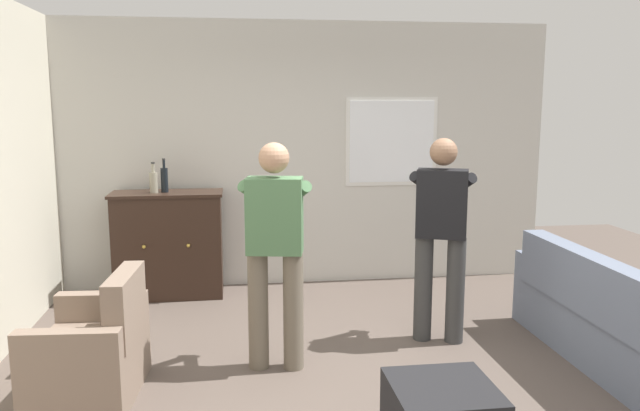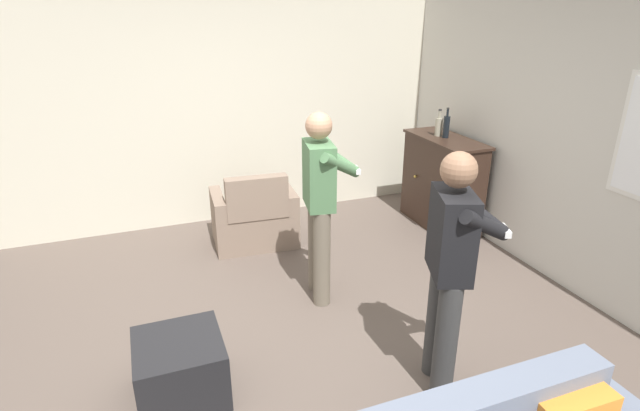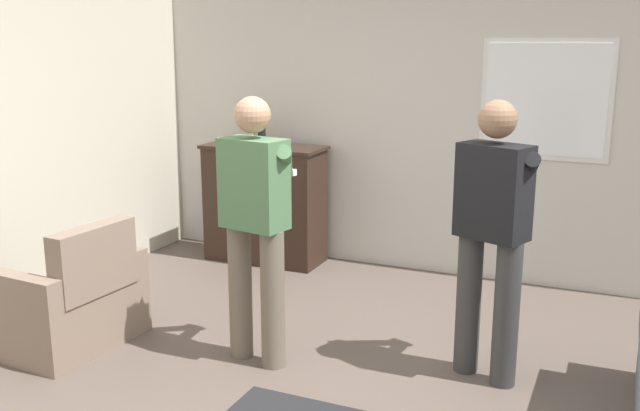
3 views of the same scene
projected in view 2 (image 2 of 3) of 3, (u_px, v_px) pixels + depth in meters
The scene contains 10 objects.
ground at pixel (296, 337), 3.99m from camera, with size 10.40×10.40×0.00m, color brown.
wall_back_with_window at pixel (585, 137), 4.32m from camera, with size 5.20×0.15×2.80m.
wall_side_left at pixel (221, 104), 5.77m from camera, with size 0.12×5.20×2.80m, color beige.
armchair at pixel (255, 219), 5.45m from camera, with size 0.70×0.92×0.85m.
sideboard_cabinet at pixel (442, 182), 5.83m from camera, with size 1.10×0.49×1.07m.
bottle_wine_green at pixel (439, 126), 5.68m from camera, with size 0.08×0.08×0.31m.
bottle_liquor_amber at pixel (446, 126), 5.59m from camera, with size 0.07×0.07×0.34m.
ottoman at pixel (181, 368), 3.33m from camera, with size 0.57×0.57×0.42m, color black.
person_standing_left at pixel (320, 199), 4.22m from camera, with size 0.55×0.51×1.68m.
person_standing_right at pixel (450, 265), 3.15m from camera, with size 0.52×0.52×1.68m.
Camera 2 is at (3.16, -1.00, 2.47)m, focal length 28.00 mm.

